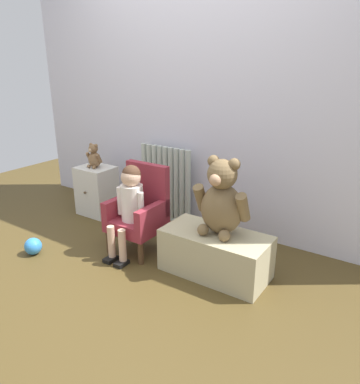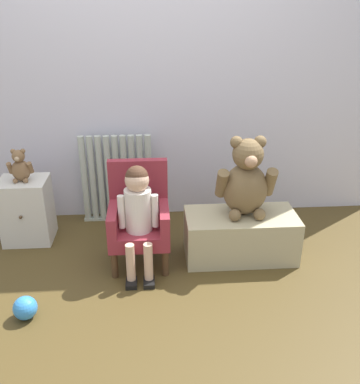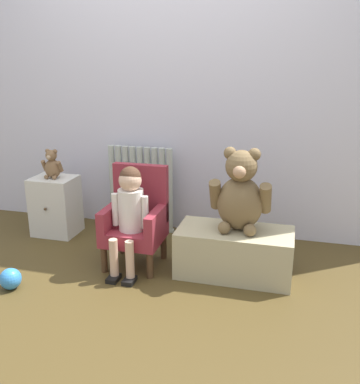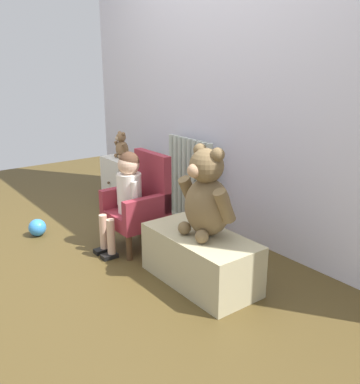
{
  "view_description": "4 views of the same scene",
  "coord_description": "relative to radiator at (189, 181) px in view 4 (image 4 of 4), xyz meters",
  "views": [
    {
      "loc": [
        1.71,
        -1.58,
        1.45
      ],
      "look_at": [
        0.29,
        0.53,
        0.54
      ],
      "focal_mm": 35.0,
      "sensor_mm": 36.0,
      "label": 1
    },
    {
      "loc": [
        0.02,
        -2.0,
        1.64
      ],
      "look_at": [
        0.21,
        0.53,
        0.48
      ],
      "focal_mm": 40.0,
      "sensor_mm": 36.0,
      "label": 2
    },
    {
      "loc": [
        0.93,
        -2.08,
        1.37
      ],
      "look_at": [
        0.25,
        0.48,
        0.55
      ],
      "focal_mm": 40.0,
      "sensor_mm": 36.0,
      "label": 3
    },
    {
      "loc": [
        2.43,
        -1.02,
        1.32
      ],
      "look_at": [
        0.34,
        0.55,
        0.5
      ],
      "focal_mm": 40.0,
      "sensor_mm": 36.0,
      "label": 4
    }
  ],
  "objects": [
    {
      "name": "large_teddy_bear",
      "position": [
        0.89,
        -0.57,
        0.2
      ],
      "size": [
        0.39,
        0.28,
        0.54
      ],
      "color": "brown",
      "rests_on": "low_bench"
    },
    {
      "name": "ground_plane",
      "position": [
        0.25,
        -1.1,
        -0.35
      ],
      "size": [
        6.0,
        6.0,
        0.0
      ],
      "primitive_type": "plane",
      "color": "#4B3B1C"
    },
    {
      "name": "child_armchair",
      "position": [
        0.18,
        -0.59,
        -0.03
      ],
      "size": [
        0.39,
        0.37,
        0.69
      ],
      "color": "maroon",
      "rests_on": "ground_plane"
    },
    {
      "name": "child_figure",
      "position": [
        0.18,
        -0.7,
        0.11
      ],
      "size": [
        0.25,
        0.35,
        0.71
      ],
      "color": "silver",
      "rests_on": "ground_plane"
    },
    {
      "name": "small_dresser",
      "position": [
        -0.64,
        -0.27,
        -0.11
      ],
      "size": [
        0.34,
        0.31,
        0.47
      ],
      "color": "silver",
      "rests_on": "ground_plane"
    },
    {
      "name": "low_bench",
      "position": [
        0.87,
        -0.6,
        -0.19
      ],
      "size": [
        0.75,
        0.37,
        0.31
      ],
      "primitive_type": "cube",
      "color": "tan",
      "rests_on": "ground_plane"
    },
    {
      "name": "radiator",
      "position": [
        0.0,
        0.0,
        0.0
      ],
      "size": [
        0.56,
        0.05,
        0.7
      ],
      "color": "#B0BBAD",
      "rests_on": "ground_plane"
    },
    {
      "name": "toy_ball",
      "position": [
        -0.45,
        -1.15,
        -0.28
      ],
      "size": [
        0.13,
        0.13,
        0.13
      ],
      "primitive_type": "sphere",
      "color": "#3487D7",
      "rests_on": "ground_plane"
    },
    {
      "name": "small_teddy_bear",
      "position": [
        -0.63,
        -0.27,
        0.23
      ],
      "size": [
        0.17,
        0.12,
        0.23
      ],
      "color": "brown",
      "rests_on": "small_dresser"
    },
    {
      "name": "back_wall",
      "position": [
        0.25,
        0.12,
        0.85
      ],
      "size": [
        3.8,
        0.05,
        2.4
      ],
      "primitive_type": "cube",
      "color": "silver",
      "rests_on": "ground_plane"
    }
  ]
}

